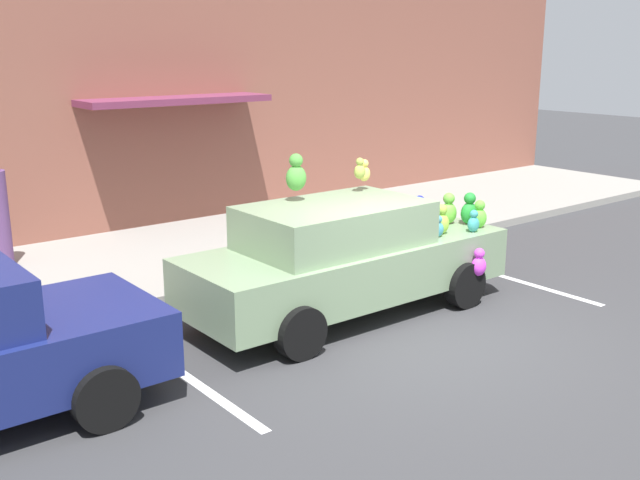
{
  "coord_description": "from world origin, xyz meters",
  "views": [
    {
      "loc": [
        -6.28,
        -6.07,
        3.53
      ],
      "look_at": [
        -0.06,
        1.82,
        0.9
      ],
      "focal_mm": 41.83,
      "sensor_mm": 36.0,
      "label": 1
    }
  ],
  "objects": [
    {
      "name": "ground_plane",
      "position": [
        0.0,
        0.0,
        0.0
      ],
      "size": [
        60.0,
        60.0,
        0.0
      ],
      "primitive_type": "plane",
      "color": "#38383A"
    },
    {
      "name": "sidewalk",
      "position": [
        0.0,
        5.0,
        0.07
      ],
      "size": [
        24.0,
        4.0,
        0.15
      ],
      "primitive_type": "cube",
      "color": "gray",
      "rests_on": "ground"
    },
    {
      "name": "storefront_building",
      "position": [
        0.0,
        7.14,
        3.19
      ],
      "size": [
        24.0,
        1.25,
        6.4
      ],
      "color": "brown",
      "rests_on": "ground"
    },
    {
      "name": "parking_stripe_front",
      "position": [
        2.93,
        1.0,
        0.0
      ],
      "size": [
        0.12,
        3.6,
        0.01
      ],
      "primitive_type": "cube",
      "color": "silver",
      "rests_on": "ground"
    },
    {
      "name": "parking_stripe_rear",
      "position": [
        -2.76,
        1.0,
        0.0
      ],
      "size": [
        0.12,
        3.6,
        0.01
      ],
      "primitive_type": "cube",
      "color": "silver",
      "rests_on": "ground"
    },
    {
      "name": "plush_covered_car",
      "position": [
        -0.08,
        1.22,
        0.8
      ],
      "size": [
        4.58,
        1.97,
        2.18
      ],
      "color": "gray",
      "rests_on": "ground"
    },
    {
      "name": "teddy_bear_on_sidewalk",
      "position": [
        1.76,
        3.9,
        0.5
      ],
      "size": [
        0.4,
        0.33,
        0.76
      ],
      "color": "pink",
      "rests_on": "sidewalk"
    }
  ]
}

